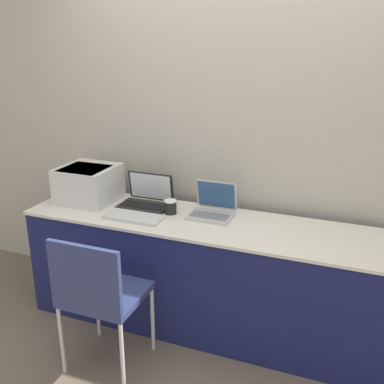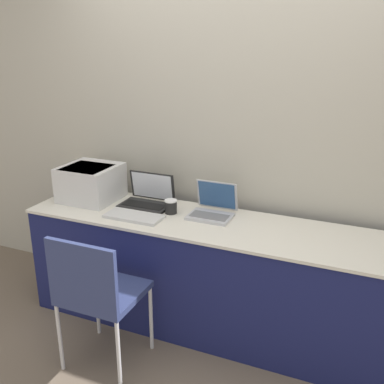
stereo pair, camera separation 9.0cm
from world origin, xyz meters
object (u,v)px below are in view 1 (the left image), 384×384
object	(u,v)px
laptop_left	(146,199)
external_keyboard	(134,217)
laptop_right	(212,208)
printer	(88,182)
chair	(99,291)
coffee_cup	(170,207)

from	to	relation	value
laptop_left	external_keyboard	world-z (taller)	laptop_left
laptop_right	external_keyboard	distance (m)	0.53
printer	chair	xyz separation A→B (m)	(0.51, -0.71, -0.38)
printer	coffee_cup	world-z (taller)	printer
external_keyboard	coffee_cup	distance (m)	0.26
laptop_left	external_keyboard	distance (m)	0.25
external_keyboard	coffee_cup	bearing A→B (deg)	42.56
laptop_left	external_keyboard	bearing A→B (deg)	-82.68
external_keyboard	printer	bearing A→B (deg)	157.86
laptop_right	chair	xyz separation A→B (m)	(-0.43, -0.77, -0.30)
coffee_cup	chair	distance (m)	0.77
coffee_cup	laptop_left	bearing A→B (deg)	161.29
laptop_left	coffee_cup	size ratio (longest dim) A/B	3.72
coffee_cup	laptop_right	bearing A→B (deg)	14.52
printer	coffee_cup	distance (m)	0.67
coffee_cup	chair	xyz separation A→B (m)	(-0.15, -0.69, -0.29)
laptop_left	chair	distance (m)	0.83
external_keyboard	coffee_cup	size ratio (longest dim) A/B	4.13
laptop_right	external_keyboard	size ratio (longest dim) A/B	0.74
external_keyboard	chair	size ratio (longest dim) A/B	0.44
laptop_right	external_keyboard	bearing A→B (deg)	-152.21
external_keyboard	chair	xyz separation A→B (m)	(0.04, -0.52, -0.26)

